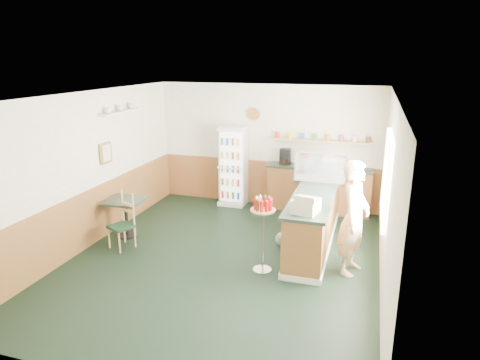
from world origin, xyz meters
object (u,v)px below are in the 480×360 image
at_px(display_case, 321,168).
at_px(cash_register, 306,206).
at_px(cafe_table, 126,211).
at_px(cafe_chair, 123,218).
at_px(shopkeeper, 354,218).
at_px(condiment_stand, 263,222).
at_px(drinks_fridge, 233,166).

height_order(display_case, cash_register, display_case).
relative_size(display_case, cafe_table, 1.28).
distance_m(cash_register, cafe_chair, 3.26).
distance_m(display_case, shopkeeper, 1.64).
bearing_deg(display_case, shopkeeper, -63.98).
relative_size(cash_register, condiment_stand, 0.31).
xyz_separation_m(display_case, condiment_stand, (-0.63, -1.81, -0.45)).
xyz_separation_m(condiment_stand, cafe_chair, (-2.57, 0.16, -0.30)).
bearing_deg(condiment_stand, drinks_fridge, 116.15).
bearing_deg(drinks_fridge, cash_register, -53.70).
relative_size(drinks_fridge, display_case, 1.93).
distance_m(display_case, cafe_table, 3.70).
relative_size(display_case, cash_register, 2.45).
height_order(drinks_fridge, shopkeeper, shopkeeper).
height_order(display_case, cafe_chair, display_case).
distance_m(shopkeeper, cafe_table, 4.12).
relative_size(display_case, shopkeeper, 0.51).
distance_m(shopkeeper, cafe_chair, 3.93).
relative_size(cafe_table, cafe_chair, 0.72).
relative_size(cash_register, shopkeeper, 0.21).
xyz_separation_m(display_case, shopkeeper, (0.70, -1.43, -0.37)).
relative_size(drinks_fridge, cafe_table, 2.48).
xyz_separation_m(drinks_fridge, cafe_chair, (-1.14, -2.76, -0.37)).
distance_m(condiment_stand, cafe_table, 2.84).
height_order(cash_register, shopkeeper, shopkeeper).
relative_size(drinks_fridge, shopkeeper, 0.99).
xyz_separation_m(shopkeeper, cafe_table, (-4.10, 0.18, -0.39)).
xyz_separation_m(cash_register, cafe_table, (-3.40, 0.45, -0.61)).
bearing_deg(drinks_fridge, cafe_table, -119.45).
xyz_separation_m(drinks_fridge, condiment_stand, (1.43, -2.92, -0.07)).
bearing_deg(drinks_fridge, condiment_stand, -63.85).
xyz_separation_m(cash_register, condiment_stand, (-0.63, -0.11, -0.29)).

